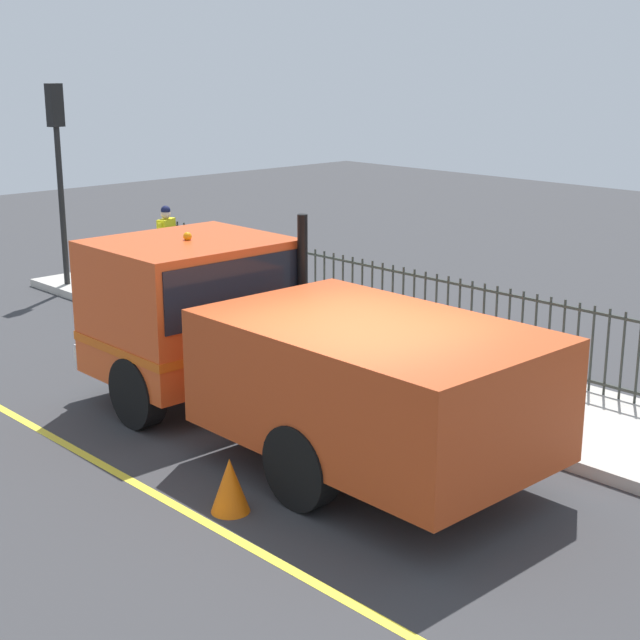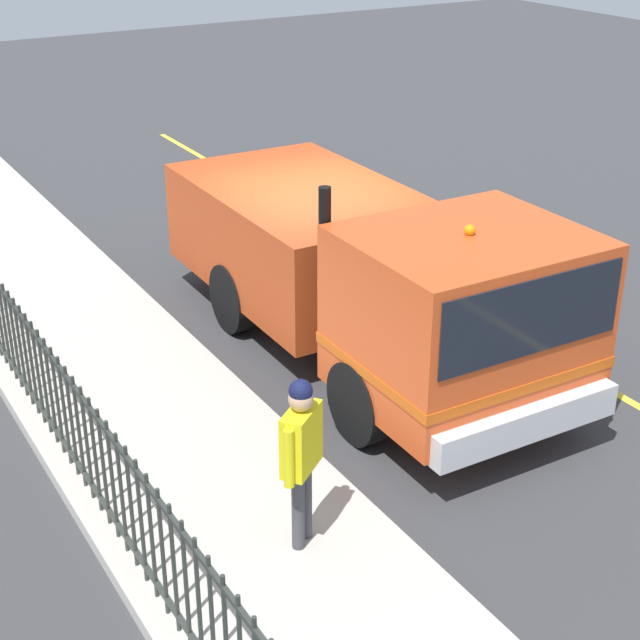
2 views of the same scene
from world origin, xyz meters
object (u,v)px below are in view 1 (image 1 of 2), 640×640
(utility_cabinet, at_px, (191,262))
(traffic_light_near, at_px, (57,144))
(work_truck, at_px, (270,338))
(traffic_cone, at_px, (230,485))
(worker_standing, at_px, (282,279))
(pedestrian_distant, at_px, (167,235))

(utility_cabinet, bearing_deg, traffic_light_near, 118.53)
(traffic_light_near, bearing_deg, work_truck, 67.07)
(work_truck, xyz_separation_m, utility_cabinet, (3.51, 6.48, -0.51))
(work_truck, distance_m, traffic_cone, 2.44)
(work_truck, distance_m, worker_standing, 3.86)
(work_truck, height_order, utility_cabinet, work_truck)
(traffic_light_near, distance_m, traffic_cone, 11.42)
(worker_standing, bearing_deg, work_truck, 9.22)
(worker_standing, xyz_separation_m, traffic_cone, (-4.42, -4.15, -0.89))
(utility_cabinet, bearing_deg, work_truck, -118.45)
(traffic_light_near, xyz_separation_m, utility_cabinet, (1.38, -2.54, -2.26))
(work_truck, height_order, traffic_cone, work_truck)
(utility_cabinet, distance_m, traffic_cone, 9.46)
(work_truck, xyz_separation_m, traffic_cone, (-1.76, -1.37, -1.00))
(utility_cabinet, height_order, traffic_cone, utility_cabinet)
(pedestrian_distant, bearing_deg, utility_cabinet, 49.99)
(work_truck, height_order, worker_standing, work_truck)
(traffic_cone, bearing_deg, utility_cabinet, 56.12)
(pedestrian_distant, height_order, traffic_cone, pedestrian_distant)
(pedestrian_distant, bearing_deg, worker_standing, 50.65)
(pedestrian_distant, distance_m, traffic_cone, 10.73)
(worker_standing, xyz_separation_m, utility_cabinet, (0.84, 3.69, -0.40))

